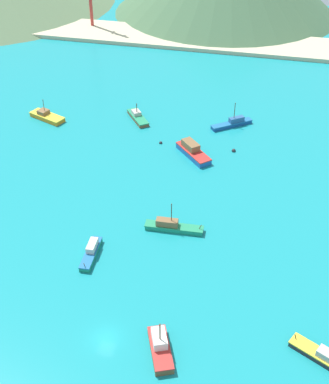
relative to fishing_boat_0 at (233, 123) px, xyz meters
The scene contains 12 objects.
ground 39.17m from the fishing_boat_0, 105.57° to the right, with size 260.00×280.00×0.50m.
fishing_boat_0 is the anchor object (origin of this frame).
fishing_boat_1 68.10m from the fishing_boat_0, 91.76° to the right, with size 5.51×8.24×5.99m.
fishing_boat_4 46.30m from the fishing_boat_0, behind, with size 9.97×6.48×5.19m.
fishing_boat_5 23.65m from the fishing_boat_0, behind, with size 7.38×8.71×4.19m.
fishing_boat_6 41.83m from the fishing_boat_0, 98.38° to the right, with size 11.00×2.59×6.14m.
fishing_boat_7 54.42m from the fishing_boat_0, 109.84° to the right, with size 2.28×8.40×2.16m.
fishing_boat_9 67.19m from the fishing_boat_0, 72.33° to the right, with size 8.70×5.97×2.10m.
fishing_boat_12 16.86m from the fishing_boat_0, 114.99° to the right, with size 9.30×9.68×2.94m.
buoy_1 11.72m from the fishing_boat_0, 81.61° to the right, with size 0.93×0.93×0.93m.
buoy_2 19.38m from the fishing_boat_0, 142.08° to the right, with size 0.75×0.75×0.75m.
beach_strip 54.91m from the fishing_boat_0, 101.03° to the left, with size 247.00×18.64×1.20m, color #C6B793.
Camera 1 is at (19.67, -46.41, 64.15)m, focal length 49.31 mm.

